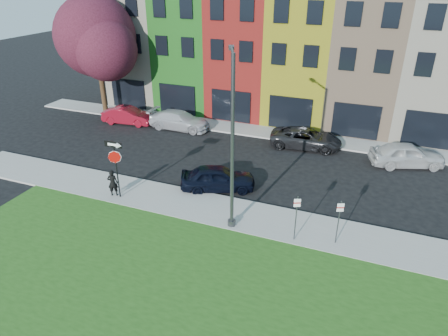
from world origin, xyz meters
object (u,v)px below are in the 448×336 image
at_px(stop_sign, 115,158).
at_px(sedan_near, 218,178).
at_px(street_lamp, 232,146).
at_px(man, 113,183).

xyz_separation_m(stop_sign, sedan_near, (4.76, 3.07, -1.78)).
relative_size(sedan_near, street_lamp, 0.55).
height_order(stop_sign, street_lamp, street_lamp).
xyz_separation_m(sedan_near, street_lamp, (2.06, -3.19, 3.68)).
height_order(man, street_lamp, street_lamp).
relative_size(stop_sign, sedan_near, 0.73).
distance_m(sedan_near, street_lamp, 5.28).
bearing_deg(stop_sign, street_lamp, -2.92).
distance_m(man, sedan_near, 6.00).
relative_size(man, sedan_near, 0.34).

